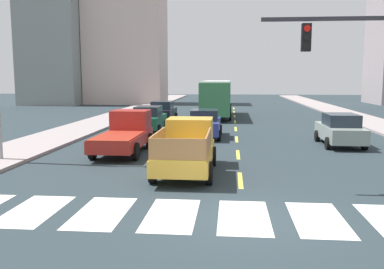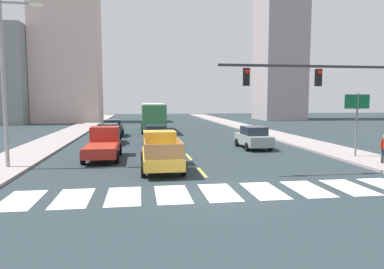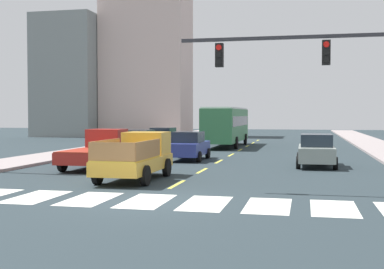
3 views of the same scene
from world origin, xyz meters
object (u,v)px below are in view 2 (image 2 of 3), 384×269
Objects in this scene: sedan_mid at (108,134)px; sedan_near_left at (253,137)px; sedan_near_right at (113,128)px; traffic_signal_gantry at (339,91)px; direction_sign_green at (357,111)px; streetlight_left at (6,77)px; pickup_dark at (103,144)px; city_bus at (153,115)px; sedan_far at (156,136)px; pickup_stakebed at (161,152)px.

sedan_near_left is at bearing -22.65° from sedan_mid.
sedan_near_right is 24.35m from traffic_signal_gantry.
streetlight_left reaches higher than direction_sign_green.
sedan_mid is (-0.36, 7.77, -0.06)m from pickup_dark.
traffic_signal_gantry is at bearing -80.91° from sedan_near_left.
direction_sign_green is (12.15, -20.97, 1.08)m from city_bus.
sedan_far is 0.49× the size of streetlight_left.
sedan_mid is at bearing -112.28° from city_bus.
city_bus is 17.17m from sedan_near_left.
pickup_stakebed is 9.24m from sedan_far.
sedan_near_right is 6.17m from sedan_mid.
streetlight_left is (-15.60, -5.90, 4.11)m from sedan_near_left.
sedan_mid is (-11.35, 4.82, 0.00)m from sedan_near_left.
city_bus is at bearing 116.28° from sedan_near_left.
direction_sign_green is (12.41, -7.74, 2.17)m from sedan_far.
pickup_dark is (-3.45, 3.96, -0.02)m from pickup_stakebed.
sedan_near_left is (10.99, 2.95, -0.06)m from pickup_dark.
sedan_near_right is 23.30m from direction_sign_green.
city_bus is at bearing 91.63° from sedan_far.
traffic_signal_gantry is at bearing -14.44° from pickup_stakebed.
traffic_signal_gantry is at bearing -48.37° from sedan_mid.
city_bus is at bearing 68.51° from streetlight_left.
sedan_mid is 12.24m from streetlight_left.
sedan_near_right is at bearing 92.29° from pickup_dark.
sedan_far is 14.79m from direction_sign_green.
pickup_dark is at bearing -121.38° from sedan_far.
traffic_signal_gantry is (8.65, -11.88, 3.35)m from sedan_far.
streetlight_left reaches higher than pickup_stakebed.
sedan_mid is at bearing 68.40° from streetlight_left.
city_bus is at bearing 91.27° from pickup_stakebed.
sedan_near_right is at bearing 121.64° from traffic_signal_gantry.
pickup_dark is 0.56× the size of traffic_signal_gantry.
direction_sign_green reaches higher than sedan_far.
streetlight_left is (-4.20, -16.90, 4.11)m from sedan_near_right.
direction_sign_green is (12.54, 1.51, 2.10)m from pickup_stakebed.
direction_sign_green is at bearing 9.10° from pickup_stakebed.
sedan_near_right is at bearing 137.66° from sedan_near_left.
pickup_stakebed is 22.50m from city_bus.
pickup_dark reaches higher than sedan_near_right.
streetlight_left is (-4.25, -10.72, 4.11)m from sedan_mid.
city_bus is 24.26m from direction_sign_green.
pickup_dark is at bearing -163.36° from sedan_near_left.
streetlight_left is (-16.85, 3.64, 0.76)m from traffic_signal_gantry.
sedan_mid is (-4.21, -10.75, -1.09)m from city_bus.
pickup_stakebed is at bearing -91.89° from city_bus.
pickup_stakebed is 18.31m from sedan_near_right.
sedan_far is at bearing 56.46° from pickup_dark.
sedan_mid is at bearing 93.28° from pickup_dark.
sedan_near_right is 17.89m from streetlight_left.
sedan_near_left is at bearing 44.76° from pickup_stakebed.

